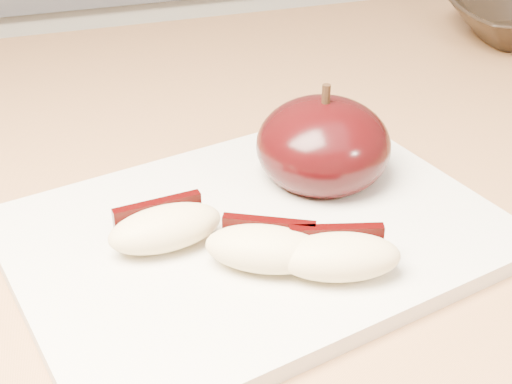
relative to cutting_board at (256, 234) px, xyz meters
name	(u,v)px	position (x,y,z in m)	size (l,w,h in m)	color
back_cabinet	(139,180)	(0.03, 0.81, -0.44)	(2.40, 0.62, 0.94)	silver
cutting_board	(256,234)	(0.00, 0.00, 0.00)	(0.29, 0.21, 0.01)	silver
apple_half	(323,145)	(0.06, 0.05, 0.03)	(0.11, 0.11, 0.08)	black
apple_wedge_a	(165,227)	(-0.06, 0.00, 0.02)	(0.07, 0.04, 0.02)	beige
apple_wedge_b	(265,247)	(-0.01, -0.04, 0.02)	(0.08, 0.06, 0.02)	beige
apple_wedge_c	(339,255)	(0.03, -0.06, 0.02)	(0.07, 0.05, 0.02)	beige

